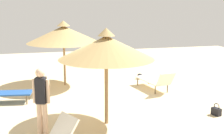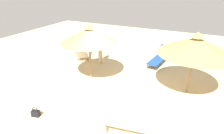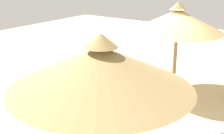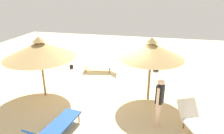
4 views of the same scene
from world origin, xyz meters
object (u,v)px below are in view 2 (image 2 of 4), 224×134
object	(u,v)px
handbag	(36,113)
parasol_umbrella_edge	(196,46)
lounge_chair_back	(159,57)
parasol_umbrella_near_left	(89,35)
lounge_chair_center	(84,53)
lounge_chair_front	(122,119)
person_standing_far_right	(100,47)

from	to	relation	value
handbag	parasol_umbrella_edge	bearing A→B (deg)	130.66
lounge_chair_back	handbag	world-z (taller)	lounge_chair_back
lounge_chair_back	handbag	distance (m)	7.13
parasol_umbrella_edge	handbag	bearing A→B (deg)	-49.34
lounge_chair_back	parasol_umbrella_near_left	bearing A→B (deg)	-40.33
parasol_umbrella_near_left	lounge_chair_center	world-z (taller)	parasol_umbrella_near_left
parasol_umbrella_near_left	lounge_chair_front	size ratio (longest dim) A/B	1.33
parasol_umbrella_edge	handbag	size ratio (longest dim) A/B	7.73
parasol_umbrella_edge	parasol_umbrella_near_left	bearing A→B (deg)	-81.33
lounge_chair_back	lounge_chair_center	xyz separation A→B (m)	(1.21, -4.38, -0.06)
parasol_umbrella_near_left	lounge_chair_front	bearing A→B (deg)	46.62
lounge_chair_front	parasol_umbrella_edge	bearing A→B (deg)	152.94
parasol_umbrella_edge	lounge_chair_back	bearing A→B (deg)	-144.13
parasol_umbrella_near_left	handbag	distance (m)	3.93
person_standing_far_right	handbag	size ratio (longest dim) A/B	4.66
lounge_chair_back	handbag	bearing A→B (deg)	-24.13
parasol_umbrella_edge	lounge_chair_center	distance (m)	6.53
lounge_chair_center	person_standing_far_right	bearing A→B (deg)	82.83
lounge_chair_back	lounge_chair_center	distance (m)	4.55
lounge_chair_back	lounge_chair_center	world-z (taller)	lounge_chair_back
lounge_chair_center	lounge_chair_back	bearing A→B (deg)	105.50
parasol_umbrella_near_left	lounge_chair_back	distance (m)	4.48
handbag	parasol_umbrella_near_left	bearing A→B (deg)	175.89
parasol_umbrella_near_left	handbag	size ratio (longest dim) A/B	7.04
lounge_chair_back	person_standing_far_right	size ratio (longest dim) A/B	1.24
parasol_umbrella_edge	lounge_chair_back	world-z (taller)	parasol_umbrella_edge
lounge_chair_back	lounge_chair_front	bearing A→B (deg)	0.99
lounge_chair_front	lounge_chair_back	bearing A→B (deg)	-179.01
parasol_umbrella_edge	lounge_chair_center	bearing A→B (deg)	-101.48
parasol_umbrella_edge	person_standing_far_right	xyz separation A→B (m)	(-1.09, -4.89, -1.08)
parasol_umbrella_near_left	lounge_chair_back	size ratio (longest dim) A/B	1.22
parasol_umbrella_near_left	handbag	world-z (taller)	parasol_umbrella_near_left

